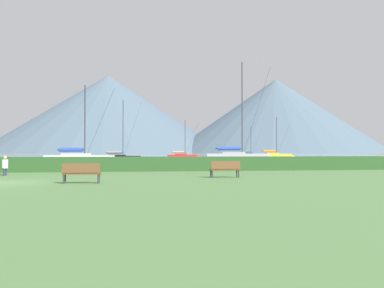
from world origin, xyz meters
name	(u,v)px	position (x,y,z in m)	size (l,w,h in m)	color
harbor_water	(107,156)	(0.00, 137.00, 0.00)	(320.00, 246.00, 0.00)	#8C9EA3
hedge_line	(41,164)	(0.00, 11.00, 0.55)	(80.00, 1.20, 1.11)	#284C23
sailboat_slip_0	(120,158)	(5.55, 39.85, 0.56)	(6.73, 3.34, 8.97)	black
sailboat_slip_1	(238,157)	(20.89, 31.93, 0.78)	(9.32, 4.33, 13.33)	#9E9EA3
sailboat_slip_3	(249,155)	(37.84, 81.31, 0.58)	(7.21, 2.65, 7.90)	navy
sailboat_slip_4	(274,156)	(36.92, 61.04, 0.64)	(7.91, 3.41, 8.68)	gold
sailboat_slip_5	(183,156)	(17.65, 60.23, 0.55)	(6.84, 3.35, 7.79)	red
sailboat_slip_7	(80,160)	(1.48, 24.43, 0.66)	(8.16, 4.52, 8.57)	white
park_bench_near_path	(81,172)	(4.02, -0.84, 0.53)	(1.78, 0.61, 0.95)	brown
park_bench_under_tree	(225,168)	(11.74, 2.28, 0.53)	(1.76, 0.57, 0.95)	brown
person_seated_viewer	(5,165)	(-1.34, 6.60, 0.69)	(0.36, 0.56, 1.25)	#2D3347
distant_hill_west_ridge	(276,116)	(147.36, 349.59, 34.80)	(201.27, 201.27, 69.60)	#4C6070
distant_hill_central_peak	(108,114)	(-9.27, 398.40, 38.63)	(238.21, 238.21, 77.27)	#4C6070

